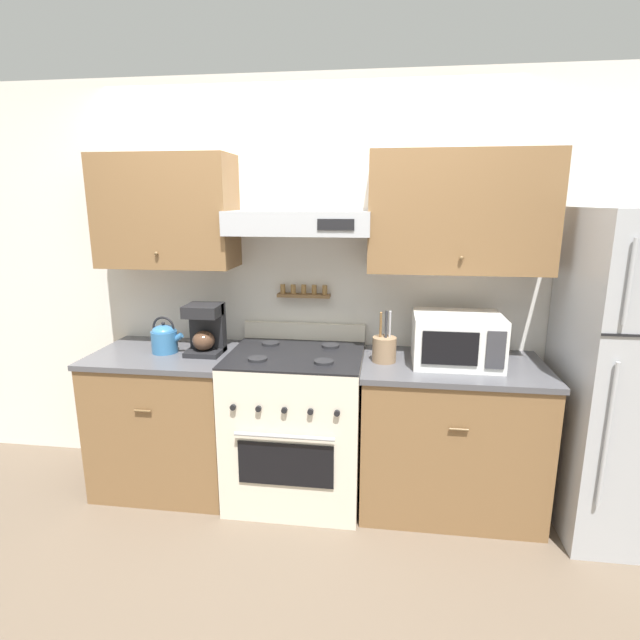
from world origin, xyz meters
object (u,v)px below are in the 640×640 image
at_px(utensil_crock, 384,349).
at_px(tea_kettle, 164,338).
at_px(microwave, 457,339).
at_px(stove_range, 296,424).
at_px(coffee_maker, 206,329).
at_px(refrigerator, 633,376).

bearing_deg(utensil_crock, tea_kettle, -180.00).
bearing_deg(microwave, stove_range, -178.31).
height_order(tea_kettle, microwave, microwave).
xyz_separation_m(tea_kettle, microwave, (1.76, 0.02, 0.05)).
bearing_deg(coffee_maker, utensil_crock, -1.26).
relative_size(stove_range, coffee_maker, 3.36).
relative_size(stove_range, microwave, 2.10).
distance_m(stove_range, utensil_crock, 0.73).
height_order(refrigerator, utensil_crock, refrigerator).
xyz_separation_m(refrigerator, tea_kettle, (-2.68, 0.05, 0.10)).
bearing_deg(tea_kettle, stove_range, -0.67).
relative_size(coffee_maker, utensil_crock, 1.02).
xyz_separation_m(stove_range, tea_kettle, (-0.82, 0.01, 0.52)).
bearing_deg(stove_range, refrigerator, -1.30).
height_order(stove_range, utensil_crock, utensil_crock).
bearing_deg(refrigerator, stove_range, 178.70).
distance_m(refrigerator, coffee_maker, 2.43).
bearing_deg(refrigerator, tea_kettle, 178.90).
bearing_deg(stove_range, coffee_maker, 176.60).
xyz_separation_m(refrigerator, coffee_maker, (-2.43, 0.08, 0.16)).
height_order(stove_range, coffee_maker, coffee_maker).
bearing_deg(refrigerator, microwave, 175.72).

